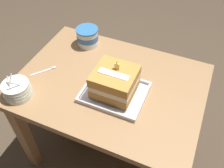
{
  "coord_description": "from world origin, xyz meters",
  "views": [
    {
      "loc": [
        0.37,
        -0.82,
        1.63
      ],
      "look_at": [
        0.03,
        -0.03,
        0.72
      ],
      "focal_mm": 39.66,
      "sensor_mm": 36.0,
      "label": 1
    }
  ],
  "objects_px": {
    "birthday_cake": "(115,82)",
    "ice_cream_tub": "(88,37)",
    "foil_tray": "(115,93)",
    "bowl_stack": "(17,90)",
    "serving_spoon_near_tray": "(48,69)"
  },
  "relations": [
    {
      "from": "bowl_stack",
      "to": "ice_cream_tub",
      "type": "height_order",
      "value": "bowl_stack"
    },
    {
      "from": "foil_tray",
      "to": "birthday_cake",
      "type": "relative_size",
      "value": 1.57
    },
    {
      "from": "foil_tray",
      "to": "serving_spoon_near_tray",
      "type": "height_order",
      "value": "foil_tray"
    },
    {
      "from": "bowl_stack",
      "to": "birthday_cake",
      "type": "bearing_deg",
      "value": 24.48
    },
    {
      "from": "birthday_cake",
      "to": "ice_cream_tub",
      "type": "relative_size",
      "value": 1.49
    },
    {
      "from": "foil_tray",
      "to": "birthday_cake",
      "type": "xyz_separation_m",
      "value": [
        -0.0,
        -0.0,
        0.08
      ]
    },
    {
      "from": "bowl_stack",
      "to": "serving_spoon_near_tray",
      "type": "distance_m",
      "value": 0.22
    },
    {
      "from": "foil_tray",
      "to": "ice_cream_tub",
      "type": "relative_size",
      "value": 2.34
    },
    {
      "from": "birthday_cake",
      "to": "ice_cream_tub",
      "type": "height_order",
      "value": "birthday_cake"
    },
    {
      "from": "serving_spoon_near_tray",
      "to": "foil_tray",
      "type": "bearing_deg",
      "value": -1.93
    },
    {
      "from": "birthday_cake",
      "to": "serving_spoon_near_tray",
      "type": "distance_m",
      "value": 0.41
    },
    {
      "from": "bowl_stack",
      "to": "ice_cream_tub",
      "type": "xyz_separation_m",
      "value": [
        0.13,
        0.51,
        0.02
      ]
    },
    {
      "from": "ice_cream_tub",
      "to": "foil_tray",
      "type": "bearing_deg",
      "value": -44.94
    },
    {
      "from": "serving_spoon_near_tray",
      "to": "ice_cream_tub",
      "type": "bearing_deg",
      "value": 71.66
    },
    {
      "from": "ice_cream_tub",
      "to": "serving_spoon_near_tray",
      "type": "relative_size",
      "value": 1.07
    }
  ]
}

